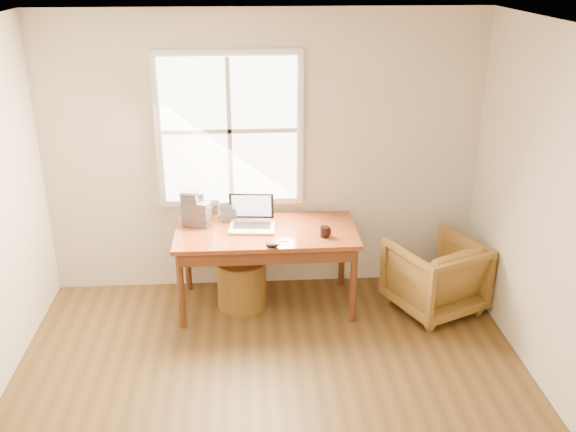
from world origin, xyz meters
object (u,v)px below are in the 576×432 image
at_px(cd_stack_a, 195,207).
at_px(armchair, 435,275).
at_px(wicker_stool, 242,284).
at_px(laptop, 252,214).
at_px(desk, 266,232).
at_px(coffee_mug, 325,232).

bearing_deg(cd_stack_a, armchair, -10.42).
xyz_separation_m(wicker_stool, laptop, (0.11, 0.03, 0.67)).
xyz_separation_m(armchair, cd_stack_a, (-2.14, 0.39, 0.56)).
bearing_deg(cd_stack_a, wicker_stool, -28.97).
height_order(desk, wicker_stool, desk).
xyz_separation_m(coffee_mug, cd_stack_a, (-1.13, 0.40, 0.10)).
distance_m(desk, armchair, 1.57).
distance_m(armchair, coffee_mug, 1.11).
bearing_deg(coffee_mug, cd_stack_a, 148.14).
height_order(armchair, cd_stack_a, cd_stack_a).
xyz_separation_m(desk, wicker_stool, (-0.23, 0.00, -0.51)).
bearing_deg(laptop, desk, -7.64).
bearing_deg(coffee_mug, desk, 148.23).
relative_size(wicker_stool, cd_stack_a, 1.52).
height_order(wicker_stool, laptop, laptop).
distance_m(desk, cd_stack_a, 0.69).
height_order(laptop, cd_stack_a, cd_stack_a).
xyz_separation_m(laptop, cd_stack_a, (-0.51, 0.20, 0.01)).
distance_m(wicker_stool, coffee_mug, 0.94).
distance_m(armchair, wicker_stool, 1.75).
relative_size(laptop, coffee_mug, 4.27).
relative_size(coffee_mug, cd_stack_a, 0.31).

